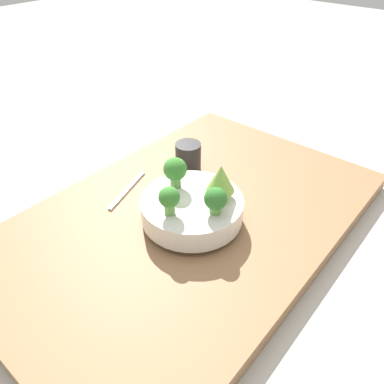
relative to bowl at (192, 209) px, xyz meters
name	(u,v)px	position (x,y,z in m)	size (l,w,h in m)	color
ground_plane	(189,227)	(-0.02, -0.03, -0.08)	(6.00, 6.00, 0.00)	#ADA89E
table	(189,220)	(-0.02, -0.03, -0.06)	(0.97, 0.63, 0.05)	olive
bowl	(192,209)	(0.00, 0.00, 0.00)	(0.24, 0.24, 0.07)	silver
broccoli_floret_back	(216,200)	(0.00, 0.07, 0.06)	(0.05, 0.05, 0.06)	#6BA34C
romanesco_piece_far	(221,179)	(-0.05, 0.04, 0.08)	(0.06, 0.06, 0.08)	#609347
broccoli_floret_front	(175,170)	(-0.01, -0.06, 0.07)	(0.05, 0.05, 0.08)	#609347
broccoli_floret_right	(169,199)	(0.07, 0.00, 0.07)	(0.05, 0.05, 0.07)	#6BA34C
cup	(188,157)	(-0.16, -0.15, 0.00)	(0.07, 0.07, 0.08)	black
fork	(127,190)	(0.02, -0.21, -0.04)	(0.17, 0.07, 0.01)	silver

